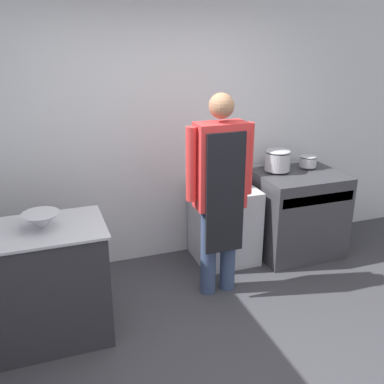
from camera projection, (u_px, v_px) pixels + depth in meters
ground_plane at (233, 372)px, 3.18m from camera, size 14.00×14.00×0.00m
wall_back at (156, 131)px, 4.41m from camera, size 8.00×0.05×2.70m
prep_counter at (33, 286)px, 3.38m from camera, size 1.13×0.64×0.93m
stove at (296, 213)px, 4.78m from camera, size 0.87×0.73×0.91m
fridge_unit at (225, 224)px, 4.63m from camera, size 0.60×0.58×0.79m
person_cook at (220, 185)px, 3.84m from camera, size 0.61×0.24×1.81m
mixing_bowl at (41, 221)px, 3.22m from camera, size 0.27×0.27×0.12m
stock_pot at (278, 159)px, 4.63m from camera, size 0.26×0.26×0.23m
sauce_pot at (308, 161)px, 4.77m from camera, size 0.18×0.18×0.13m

